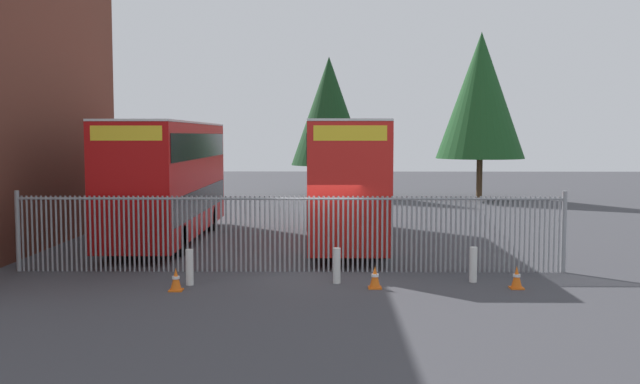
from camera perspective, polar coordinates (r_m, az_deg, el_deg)
ground_plane at (r=28.78m, az=0.11°, el=-3.35°), size 100.00×100.00×0.00m
palisade_fence at (r=20.73m, az=-2.44°, el=-3.13°), size 15.88×0.14×2.35m
double_decker_bus_near_gate at (r=27.18m, az=-11.94°, el=1.23°), size 2.54×10.81×4.42m
double_decker_bus_behind_fence_left at (r=26.23m, az=2.06°, el=1.21°), size 2.54×10.81×4.42m
bollard_near_left at (r=19.30m, az=-10.30°, el=-5.89°), size 0.20×0.20×0.95m
bollard_center_front at (r=19.22m, az=1.34°, el=-5.86°), size 0.20×0.20×0.95m
bollard_near_right at (r=19.81m, az=12.05°, el=-5.64°), size 0.20×0.20×0.95m
traffic_cone_by_gate at (r=19.26m, az=15.32°, el=-6.55°), size 0.34×0.34×0.59m
traffic_cone_mid_forecourt at (r=18.69m, az=-11.35°, el=-6.82°), size 0.34×0.34×0.59m
traffic_cone_near_kerb at (r=18.67m, az=4.38°, el=-6.76°), size 0.34×0.34×0.59m
tree_tall_back at (r=45.00m, az=12.62°, el=7.47°), size 5.34×5.34×10.17m
tree_short_side at (r=46.12m, az=0.72°, el=6.43°), size 4.82×4.82×8.93m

